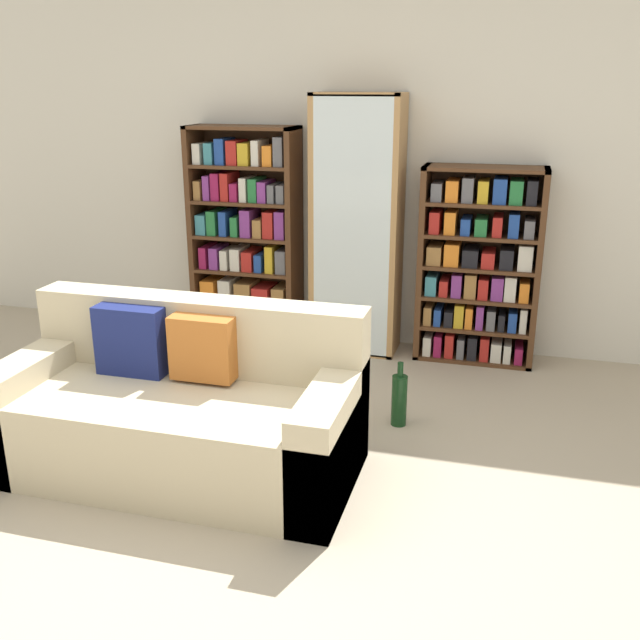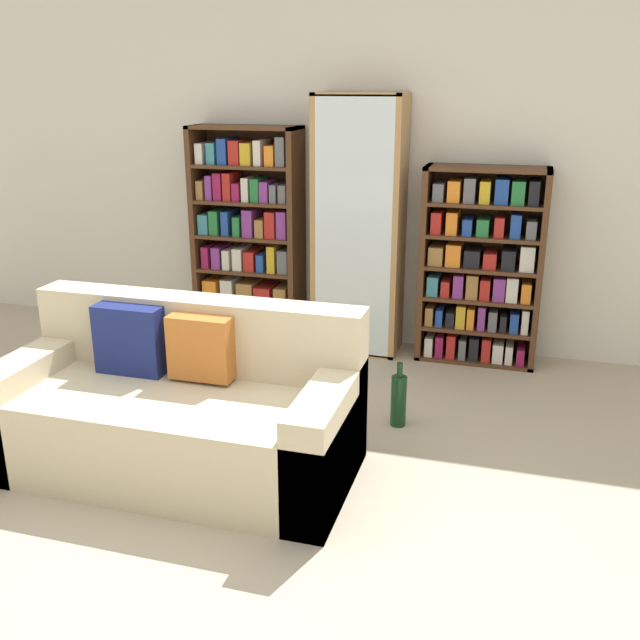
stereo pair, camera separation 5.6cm
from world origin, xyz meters
name	(u,v)px [view 1 (the left image)]	position (x,y,z in m)	size (l,w,h in m)	color
ground_plane	(223,537)	(0.00, 0.00, 0.00)	(16.00, 16.00, 0.00)	tan
wall_back	(360,159)	(0.00, 2.66, 1.35)	(6.84, 0.06, 2.70)	silver
couch	(180,413)	(-0.43, 0.51, 0.30)	(1.78, 0.82, 0.83)	beige
bookshelf_left	(247,239)	(-0.81, 2.45, 0.77)	(0.80, 0.32, 1.58)	#4C2D19
display_cabinet	(357,227)	(0.04, 2.44, 0.91)	(0.61, 0.36, 1.81)	#AD7F4C
bookshelf_right	(479,268)	(0.89, 2.45, 0.66)	(0.82, 0.32, 1.35)	#4C2D19
wine_bottle	(399,399)	(0.55, 1.27, 0.16)	(0.09, 0.09, 0.38)	#143819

